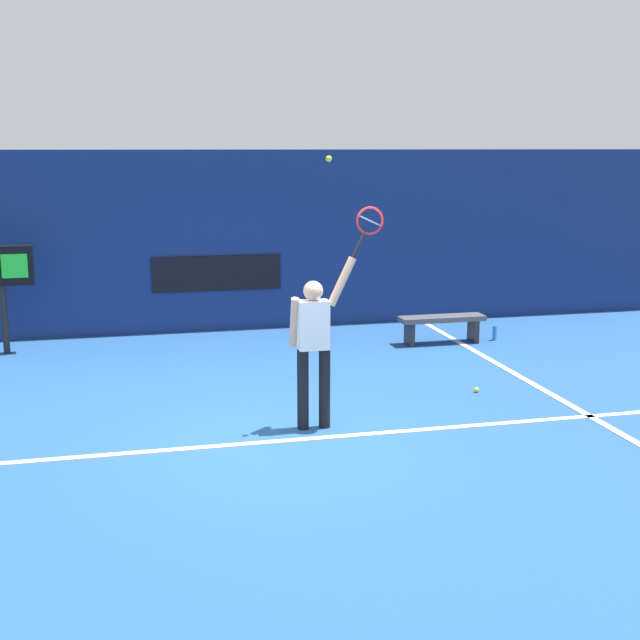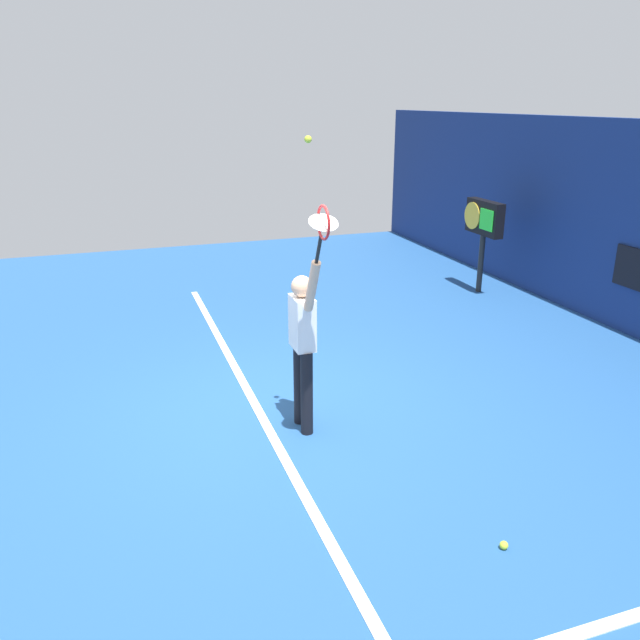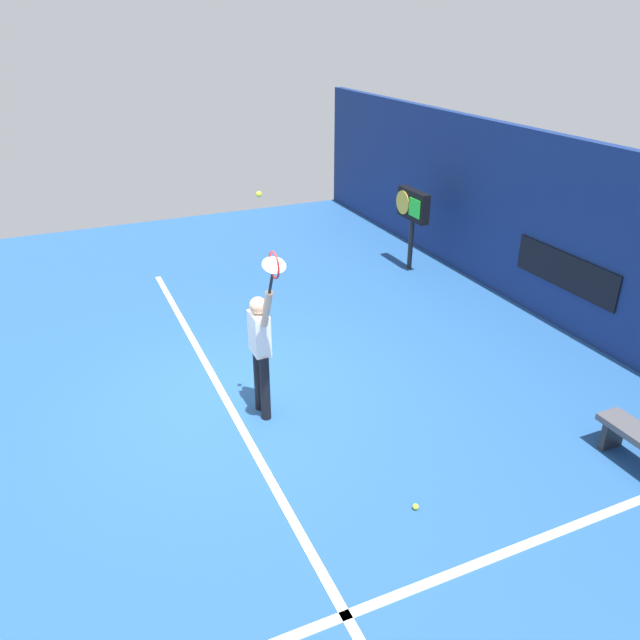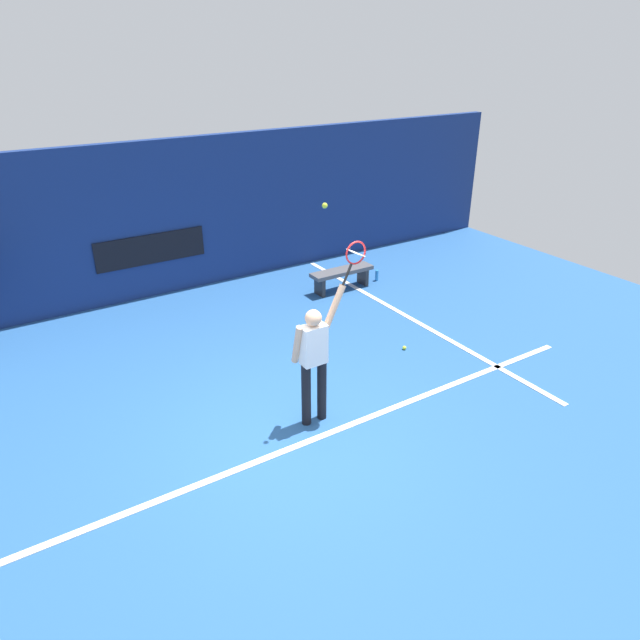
{
  "view_description": "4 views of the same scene",
  "coord_description": "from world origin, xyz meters",
  "px_view_note": "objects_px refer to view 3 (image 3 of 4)",
  "views": [
    {
      "loc": [
        -1.63,
        -8.82,
        3.13
      ],
      "look_at": [
        0.53,
        0.24,
        1.23
      ],
      "focal_mm": 47.8,
      "sensor_mm": 36.0,
      "label": 1
    },
    {
      "loc": [
        6.23,
        -1.64,
        3.35
      ],
      "look_at": [
        0.83,
        0.23,
        1.35
      ],
      "focal_mm": 35.54,
      "sensor_mm": 36.0,
      "label": 2
    },
    {
      "loc": [
        7.05,
        -1.94,
        4.75
      ],
      "look_at": [
        0.72,
        0.88,
        1.37
      ],
      "focal_mm": 34.76,
      "sensor_mm": 36.0,
      "label": 3
    },
    {
      "loc": [
        -3.05,
        -5.45,
        4.77
      ],
      "look_at": [
        0.57,
        0.22,
        1.5
      ],
      "focal_mm": 32.39,
      "sensor_mm": 36.0,
      "label": 4
    }
  ],
  "objects_px": {
    "tennis_racket": "(274,267)",
    "scoreboard_clock": "(413,208)",
    "tennis_player": "(261,347)",
    "spare_ball": "(416,507)",
    "tennis_ball": "(259,194)"
  },
  "relations": [
    {
      "from": "tennis_racket",
      "to": "scoreboard_clock",
      "type": "distance_m",
      "value": 6.47
    },
    {
      "from": "tennis_racket",
      "to": "spare_ball",
      "type": "bearing_deg",
      "value": 27.09
    },
    {
      "from": "spare_ball",
      "to": "tennis_player",
      "type": "bearing_deg",
      "value": -159.37
    },
    {
      "from": "tennis_racket",
      "to": "scoreboard_clock",
      "type": "bearing_deg",
      "value": 134.08
    },
    {
      "from": "tennis_racket",
      "to": "spare_ball",
      "type": "relative_size",
      "value": 9.09
    },
    {
      "from": "tennis_player",
      "to": "spare_ball",
      "type": "height_order",
      "value": "tennis_player"
    },
    {
      "from": "tennis_racket",
      "to": "tennis_ball",
      "type": "relative_size",
      "value": 9.09
    },
    {
      "from": "scoreboard_clock",
      "to": "tennis_racket",
      "type": "bearing_deg",
      "value": -45.92
    },
    {
      "from": "scoreboard_clock",
      "to": "tennis_player",
      "type": "bearing_deg",
      "value": -50.16
    },
    {
      "from": "tennis_ball",
      "to": "spare_ball",
      "type": "xyz_separation_m",
      "value": [
        2.21,
        0.88,
        -2.97
      ]
    },
    {
      "from": "tennis_player",
      "to": "spare_ball",
      "type": "relative_size",
      "value": 28.72
    },
    {
      "from": "scoreboard_clock",
      "to": "spare_ball",
      "type": "relative_size",
      "value": 24.45
    },
    {
      "from": "tennis_racket",
      "to": "scoreboard_clock",
      "type": "xyz_separation_m",
      "value": [
        -4.44,
        4.59,
        -1.01
      ]
    },
    {
      "from": "tennis_ball",
      "to": "scoreboard_clock",
      "type": "bearing_deg",
      "value": 131.14
    },
    {
      "from": "tennis_racket",
      "to": "spare_ball",
      "type": "height_order",
      "value": "tennis_racket"
    }
  ]
}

